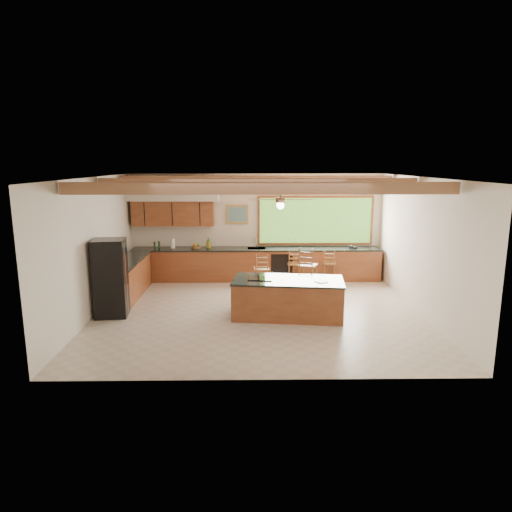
{
  "coord_description": "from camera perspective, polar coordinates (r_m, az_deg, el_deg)",
  "views": [
    {
      "loc": [
        -0.21,
        -9.79,
        3.32
      ],
      "look_at": [
        -0.05,
        0.8,
        1.13
      ],
      "focal_mm": 32.0,
      "sensor_mm": 36.0,
      "label": 1
    }
  ],
  "objects": [
    {
      "name": "bar_stool_c",
      "position": [
        12.56,
        4.76,
        -1.08
      ],
      "size": [
        0.35,
        0.35,
        0.94
      ],
      "rotation": [
        0.0,
        0.0,
        -0.05
      ],
      "color": "brown",
      "rests_on": "ground"
    },
    {
      "name": "room_shell",
      "position": [
        10.5,
        -0.66,
        5.63
      ],
      "size": [
        7.27,
        6.54,
        3.02
      ],
      "color": "beige",
      "rests_on": "ground"
    },
    {
      "name": "ground",
      "position": [
        10.34,
        0.33,
        -7.05
      ],
      "size": [
        7.2,
        7.2,
        0.0
      ],
      "primitive_type": "plane",
      "color": "#C0B29F",
      "rests_on": "ground"
    },
    {
      "name": "island",
      "position": [
        10.0,
        3.99,
        -5.23
      ],
      "size": [
        2.49,
        1.39,
        0.85
      ],
      "rotation": [
        0.0,
        0.0,
        -0.12
      ],
      "color": "brown",
      "rests_on": "ground"
    },
    {
      "name": "bar_stool_a",
      "position": [
        11.66,
        0.67,
        -1.74
      ],
      "size": [
        0.39,
        0.39,
        1.04
      ],
      "rotation": [
        0.0,
        0.0,
        0.05
      ],
      "color": "brown",
      "rests_on": "ground"
    },
    {
      "name": "bar_stool_d",
      "position": [
        12.7,
        9.2,
        -1.04
      ],
      "size": [
        0.4,
        0.4,
        0.95
      ],
      "rotation": [
        0.0,
        0.0,
        -0.22
      ],
      "color": "brown",
      "rests_on": "ground"
    },
    {
      "name": "counter_run",
      "position": [
        12.66,
        -3.61,
        -1.39
      ],
      "size": [
        7.12,
        3.1,
        1.23
      ],
      "color": "brown",
      "rests_on": "ground"
    },
    {
      "name": "refrigerator",
      "position": [
        10.39,
        -17.71,
        -2.63
      ],
      "size": [
        0.73,
        0.71,
        1.7
      ],
      "rotation": [
        0.0,
        0.0,
        0.1
      ],
      "color": "black",
      "rests_on": "ground"
    },
    {
      "name": "bar_stool_b",
      "position": [
        11.73,
        6.55,
        -1.3
      ],
      "size": [
        0.56,
        0.57,
        1.19
      ],
      "rotation": [
        0.0,
        0.0,
        -0.43
      ],
      "color": "brown",
      "rests_on": "ground"
    }
  ]
}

